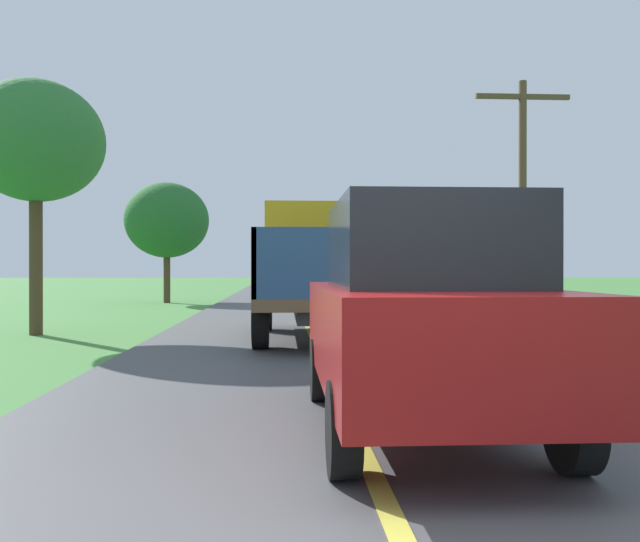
{
  "coord_description": "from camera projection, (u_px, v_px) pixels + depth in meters",
  "views": [
    {
      "loc": [
        -0.6,
        -3.34,
        1.45
      ],
      "look_at": [
        0.14,
        9.58,
        1.4
      ],
      "focal_mm": 37.04,
      "sensor_mm": 36.0,
      "label": 1
    }
  ],
  "objects": [
    {
      "name": "roadside_tree_near_left",
      "position": [
        167.0,
        220.0,
        27.7
      ],
      "size": [
        3.51,
        3.51,
        5.05
      ],
      "color": "#4C3823",
      "rests_on": "ground"
    },
    {
      "name": "centre_line",
      "position": [
        400.0,
        536.0,
        3.37
      ],
      "size": [
        0.14,
        108.0,
        0.01
      ],
      "primitive_type": "cube",
      "color": "#E0D64C",
      "rests_on": "road_surface"
    },
    {
      "name": "banana_truck_near",
      "position": [
        316.0,
        267.0,
        13.69
      ],
      "size": [
        2.38,
        5.82,
        2.8
      ],
      "color": "#2D2D30",
      "rests_on": "road_surface"
    },
    {
      "name": "utility_pole_roadside",
      "position": [
        523.0,
        190.0,
        16.81
      ],
      "size": [
        2.43,
        0.2,
        6.23
      ],
      "color": "brown",
      "rests_on": "ground"
    },
    {
      "name": "roadside_tree_mid_right",
      "position": [
        36.0,
        142.0,
        14.33
      ],
      "size": [
        2.93,
        2.93,
        5.55
      ],
      "color": "#4C3823",
      "rests_on": "ground"
    },
    {
      "name": "following_car",
      "position": [
        421.0,
        314.0,
        5.56
      ],
      "size": [
        1.74,
        4.1,
        1.92
      ],
      "color": "maroon",
      "rests_on": "road_surface"
    }
  ]
}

